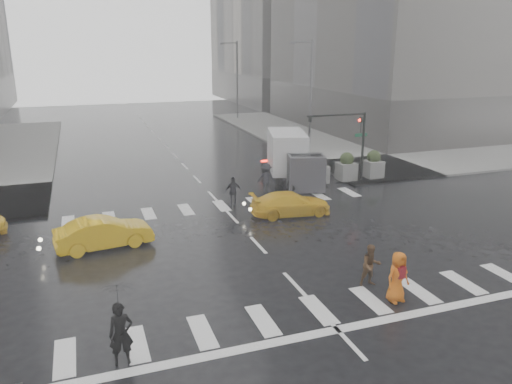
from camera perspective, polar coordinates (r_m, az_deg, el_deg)
name	(u,v)px	position (r m, az deg, el deg)	size (l,w,h in m)	color
ground	(258,245)	(22.27, 0.26, -6.08)	(120.00, 120.00, 0.00)	black
sidewalk_ne	(398,145)	(46.16, 15.95, 5.23)	(35.00, 35.00, 0.15)	slate
road_markings	(258,245)	(22.27, 0.26, -6.07)	(18.00, 48.00, 0.01)	silver
traffic_signal_pole	(350,133)	(32.13, 10.68, 6.62)	(4.45, 0.42, 4.50)	black
street_lamp_near	(309,91)	(41.56, 6.10, 11.39)	(2.15, 0.22, 9.00)	#59595B
street_lamp_far	(236,77)	(60.18, -2.29, 12.99)	(2.15, 0.22, 9.00)	#59595B
planter_west	(319,169)	(31.81, 7.16, 2.57)	(1.10, 1.10, 1.80)	slate
planter_mid	(346,167)	(32.73, 10.30, 2.83)	(1.10, 1.10, 1.80)	slate
planter_east	(373,165)	(33.75, 13.26, 3.06)	(1.10, 1.10, 1.80)	slate
pedestrian_black	(119,313)	(14.37, -15.38, -13.17)	(1.00, 1.01, 2.43)	black
pedestrian_brown	(371,265)	(18.89, 13.00, -8.18)	(0.77, 0.60, 1.59)	#4A311A
pedestrian_orange	(398,277)	(17.97, 15.88, -9.31)	(0.96, 0.69, 1.81)	#D8610F
pedestrian_far_a	(233,191)	(27.42, -2.64, 0.08)	(0.96, 0.58, 1.63)	black
pedestrian_far_b	(266,178)	(29.89, 1.19, 1.60)	(1.14, 0.63, 1.77)	black
taxi_mid	(104,233)	(22.76, -17.00, -4.49)	(1.43, 4.12, 1.36)	yellow
taxi_rear	(291,204)	(26.01, 3.98, -1.34)	(1.71, 3.70, 1.22)	yellow
box_truck	(292,157)	(32.01, 4.11, 4.03)	(2.23, 5.94, 3.15)	silver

